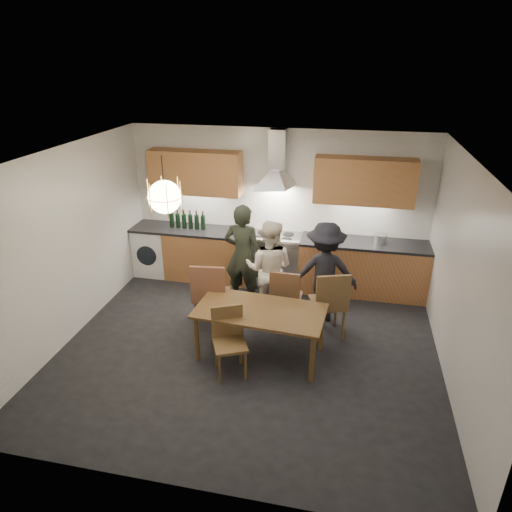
% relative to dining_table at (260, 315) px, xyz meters
% --- Properties ---
extents(ground, '(5.00, 5.00, 0.00)m').
position_rel_dining_table_xyz_m(ground, '(-0.17, 0.12, -0.61)').
color(ground, black).
rests_on(ground, ground).
extents(room_shell, '(5.02, 4.52, 2.61)m').
position_rel_dining_table_xyz_m(room_shell, '(-0.17, 0.12, 1.09)').
color(room_shell, white).
rests_on(room_shell, ground).
extents(counter_run, '(5.00, 0.62, 0.90)m').
position_rel_dining_table_xyz_m(counter_run, '(-0.15, 2.07, -0.16)').
color(counter_run, '#C4804B').
rests_on(counter_run, ground).
extents(range_stove, '(0.90, 0.60, 0.92)m').
position_rel_dining_table_xyz_m(range_stove, '(-0.17, 2.06, -0.17)').
color(range_stove, silver).
rests_on(range_stove, ground).
extents(wall_fixtures, '(4.30, 0.54, 1.10)m').
position_rel_dining_table_xyz_m(wall_fixtures, '(-0.17, 2.18, 1.26)').
color(wall_fixtures, tan).
rests_on(wall_fixtures, ground).
extents(pendant_lamp, '(0.43, 0.43, 0.70)m').
position_rel_dining_table_xyz_m(pendant_lamp, '(-1.17, 0.02, 1.49)').
color(pendant_lamp, black).
rests_on(pendant_lamp, ground).
extents(dining_table, '(1.70, 0.95, 0.69)m').
position_rel_dining_table_xyz_m(dining_table, '(0.00, 0.00, 0.00)').
color(dining_table, brown).
rests_on(dining_table, ground).
extents(chair_back_left, '(0.53, 0.53, 1.06)m').
position_rel_dining_table_xyz_m(chair_back_left, '(-0.81, 0.46, -0.01)').
color(chair_back_left, brown).
rests_on(chair_back_left, ground).
extents(chair_back_mid, '(0.43, 0.43, 0.94)m').
position_rel_dining_table_xyz_m(chair_back_mid, '(0.22, 0.72, -0.08)').
color(chair_back_mid, brown).
rests_on(chair_back_mid, ground).
extents(chair_back_right, '(0.58, 0.58, 1.03)m').
position_rel_dining_table_xyz_m(chair_back_right, '(0.85, 0.60, -0.02)').
color(chair_back_right, brown).
rests_on(chair_back_right, ground).
extents(chair_front, '(0.52, 0.52, 0.87)m').
position_rel_dining_table_xyz_m(chair_front, '(-0.32, -0.37, -0.11)').
color(chair_front, brown).
rests_on(chair_front, ground).
extents(person_left, '(0.64, 0.46, 1.64)m').
position_rel_dining_table_xyz_m(person_left, '(-0.54, 1.32, 0.21)').
color(person_left, black).
rests_on(person_left, ground).
extents(person_mid, '(0.75, 0.59, 1.51)m').
position_rel_dining_table_xyz_m(person_mid, '(-0.08, 1.08, 0.14)').
color(person_mid, white).
rests_on(person_mid, ground).
extents(person_right, '(1.05, 0.70, 1.52)m').
position_rel_dining_table_xyz_m(person_right, '(0.73, 1.11, 0.15)').
color(person_right, black).
rests_on(person_right, ground).
extents(mixing_bowl, '(0.38, 0.38, 0.07)m').
position_rel_dining_table_xyz_m(mixing_bowl, '(0.77, 2.01, 0.32)').
color(mixing_bowl, '#ACACAF').
rests_on(mixing_bowl, counter_run).
extents(stock_pot, '(0.23, 0.23, 0.14)m').
position_rel_dining_table_xyz_m(stock_pot, '(1.53, 2.08, 0.36)').
color(stock_pot, silver).
rests_on(stock_pot, counter_run).
extents(wine_bottles, '(0.64, 0.08, 0.32)m').
position_rel_dining_table_xyz_m(wine_bottles, '(-1.70, 2.09, 0.45)').
color(wine_bottles, black).
rests_on(wine_bottles, counter_run).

